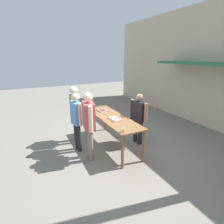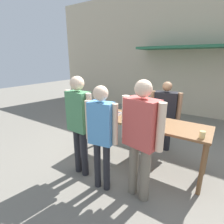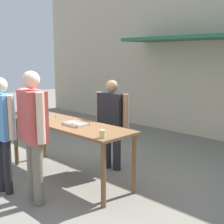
# 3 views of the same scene
# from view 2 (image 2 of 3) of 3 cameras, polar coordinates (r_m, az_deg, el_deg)

# --- Properties ---
(ground_plane) EXTENTS (24.00, 24.00, 0.00)m
(ground_plane) POSITION_cam_2_polar(r_m,az_deg,el_deg) (3.82, 8.69, -15.74)
(ground_plane) COLOR slate
(building_facade_back) EXTENTS (12.00, 1.11, 4.50)m
(building_facade_back) POSITION_cam_2_polar(r_m,az_deg,el_deg) (7.05, 23.98, 17.38)
(building_facade_back) COLOR beige
(building_facade_back) RESTS_ON ground
(serving_table) EXTENTS (2.47, 0.75, 0.93)m
(serving_table) POSITION_cam_2_polar(r_m,az_deg,el_deg) (3.45, 9.30, -4.17)
(serving_table) COLOR brown
(serving_table) RESTS_ON ground
(food_tray_sausages) EXTENTS (0.36, 0.25, 0.04)m
(food_tray_sausages) POSITION_cam_2_polar(r_m,az_deg,el_deg) (3.67, 0.00, -0.53)
(food_tray_sausages) COLOR silver
(food_tray_sausages) RESTS_ON serving_table
(food_tray_buns) EXTENTS (0.38, 0.25, 0.06)m
(food_tray_buns) POSITION_cam_2_polar(r_m,az_deg,el_deg) (3.30, 13.02, -2.99)
(food_tray_buns) COLOR silver
(food_tray_buns) RESTS_ON serving_table
(condiment_jar_mustard) EXTENTS (0.07, 0.07, 0.09)m
(condiment_jar_mustard) POSITION_cam_2_polar(r_m,az_deg,el_deg) (3.75, -7.73, 0.14)
(condiment_jar_mustard) COLOR #B22319
(condiment_jar_mustard) RESTS_ON serving_table
(condiment_jar_ketchup) EXTENTS (0.07, 0.07, 0.09)m
(condiment_jar_ketchup) POSITION_cam_2_polar(r_m,az_deg,el_deg) (3.70, -6.35, -0.04)
(condiment_jar_ketchup) COLOR gold
(condiment_jar_ketchup) RESTS_ON serving_table
(beer_cup) EXTENTS (0.08, 0.08, 0.11)m
(beer_cup) POSITION_cam_2_polar(r_m,az_deg,el_deg) (2.91, 27.38, -6.60)
(beer_cup) COLOR #DBC67A
(beer_cup) RESTS_ON serving_table
(person_server_behind_table) EXTENTS (0.67, 0.33, 1.59)m
(person_server_behind_table) POSITION_cam_2_polar(r_m,az_deg,el_deg) (4.06, 16.89, 0.22)
(person_server_behind_table) COLOR #232328
(person_server_behind_table) RESTS_ON ground
(person_customer_holding_hotdog) EXTENTS (0.58, 0.25, 1.80)m
(person_customer_holding_hotdog) POSITION_cam_2_polar(r_m,az_deg,el_deg) (3.03, -10.71, -2.03)
(person_customer_holding_hotdog) COLOR #232328
(person_customer_holding_hotdog) RESTS_ON ground
(person_customer_with_cup) EXTENTS (0.68, 0.35, 1.81)m
(person_customer_with_cup) POSITION_cam_2_polar(r_m,az_deg,el_deg) (2.49, 9.47, -6.64)
(person_customer_with_cup) COLOR #756B5B
(person_customer_with_cup) RESTS_ON ground
(person_customer_waiting_in_line) EXTENTS (0.53, 0.26, 1.70)m
(person_customer_waiting_in_line) POSITION_cam_2_polar(r_m,az_deg,el_deg) (2.64, -3.51, -5.92)
(person_customer_waiting_in_line) COLOR #232328
(person_customer_waiting_in_line) RESTS_ON ground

